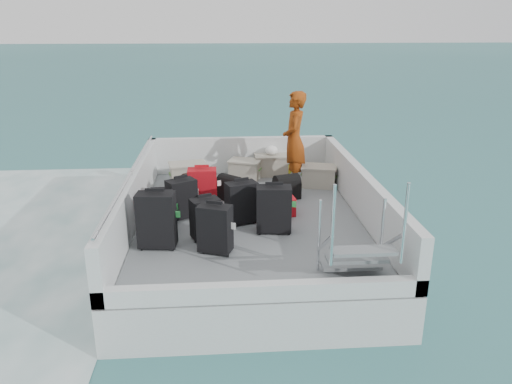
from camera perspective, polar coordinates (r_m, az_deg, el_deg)
ground at (r=7.93m, az=-0.77°, el=-6.99°), size 160.00×160.00×0.00m
ferry_hull at (r=7.81m, az=-0.78°, el=-5.01°), size 3.60×5.00×0.60m
deck at (r=7.69m, az=-0.79°, el=-2.90°), size 3.30×4.70×0.02m
deck_fittings at (r=7.28m, az=2.07°, el=-0.97°), size 3.60×5.00×0.90m
suitcase_0 at (r=6.65m, az=-11.29°, el=-3.25°), size 0.51×0.32×0.76m
suitcase_1 at (r=7.18m, az=-11.00°, el=-2.25°), size 0.40×0.24×0.59m
suitcase_2 at (r=7.59m, az=-8.48°, el=-0.84°), size 0.49×0.43×0.61m
suitcase_3 at (r=6.43m, az=-4.70°, el=-4.29°), size 0.48×0.38×0.64m
suitcase_4 at (r=6.87m, az=-5.81°, el=-3.06°), size 0.44×0.36×0.57m
suitcase_5 at (r=8.04m, az=-6.13°, el=0.45°), size 0.46×0.28×0.63m
suitcase_6 at (r=7.02m, az=2.05°, el=-2.02°), size 0.51×0.32×0.67m
suitcase_7 at (r=7.34m, az=-1.67°, el=-1.26°), size 0.51×0.39×0.63m
suitcase_8 at (r=7.77m, az=1.58°, el=-1.45°), size 0.78×0.56×0.29m
duffel_0 at (r=8.68m, az=-6.64°, el=0.76°), size 0.61×0.55×0.32m
duffel_1 at (r=8.40m, az=-2.97°, el=0.24°), size 0.50×0.50×0.32m
duffel_2 at (r=8.44m, az=3.52°, el=0.33°), size 0.49×0.41×0.32m
crate_0 at (r=9.23m, az=-7.79°, el=1.99°), size 0.69×0.53×0.37m
crate_1 at (r=9.51m, az=-1.25°, el=2.54°), size 0.65×0.54×0.33m
crate_2 at (r=9.75m, az=1.77°, el=3.06°), size 0.62×0.43×0.37m
crate_3 at (r=9.11m, az=7.19°, el=1.73°), size 0.67×0.54×0.35m
yellow_bag at (r=9.77m, az=3.40°, el=2.63°), size 0.28×0.26×0.22m
white_bag at (r=9.67m, az=1.78°, el=4.63°), size 0.24×0.24×0.18m
passenger at (r=8.90m, az=4.40°, el=5.95°), size 0.50×0.69×1.71m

